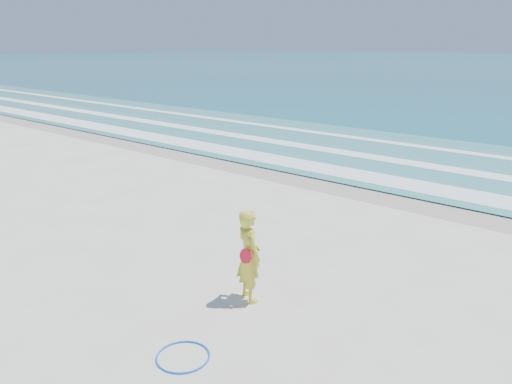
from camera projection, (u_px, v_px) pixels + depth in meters
The scene contains 8 objects.
ground at pixel (126, 287), 9.72m from camera, with size 400.00×400.00×0.00m, color silver.
wet_sand at pixel (354, 187), 16.32m from camera, with size 400.00×2.40×0.00m, color #B2A893.
shallow at pixel (416, 159), 19.98m from camera, with size 400.00×10.00×0.01m, color #59B7AD.
foam_near at pixel (373, 178), 17.26m from camera, with size 400.00×1.40×0.01m, color white.
foam_mid at pixel (408, 163), 19.39m from camera, with size 400.00×0.90×0.01m, color white.
foam_far at pixel (439, 149), 21.81m from camera, with size 400.00×0.60×0.01m, color white.
hoop at pixel (183, 357), 7.56m from camera, with size 0.82×0.82×0.03m, color blue.
woman at pixel (249, 256), 9.03m from camera, with size 0.75×0.64×1.75m.
Camera 1 is at (7.57, -5.08, 4.61)m, focal length 35.00 mm.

